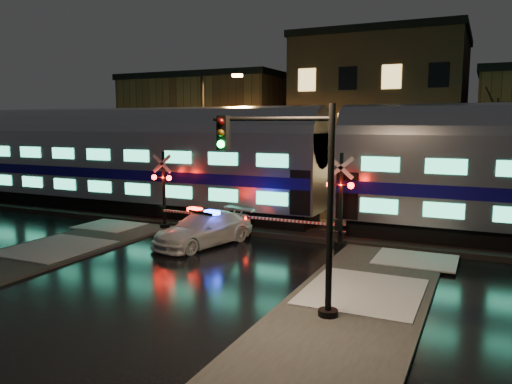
# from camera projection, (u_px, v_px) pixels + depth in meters

# --- Properties ---
(ground) EXTENTS (120.00, 120.00, 0.00)m
(ground) POSITION_uv_depth(u_px,v_px,m) (225.00, 251.00, 20.93)
(ground) COLOR black
(ground) RESTS_ON ground
(ballast) EXTENTS (90.00, 4.20, 0.24)m
(ballast) POSITION_uv_depth(u_px,v_px,m) (272.00, 226.00, 25.40)
(ballast) COLOR black
(ballast) RESTS_ON ground
(sidewalk_right) EXTENTS (4.00, 20.00, 0.12)m
(sidewalk_right) POSITION_uv_depth(u_px,v_px,m) (336.00, 330.00, 12.82)
(sidewalk_right) COLOR #2D2D2D
(sidewalk_right) RESTS_ON ground
(building_left) EXTENTS (14.00, 10.00, 9.00)m
(building_left) POSITION_uv_depth(u_px,v_px,m) (214.00, 132.00, 45.49)
(building_left) COLOR brown
(building_left) RESTS_ON ground
(building_mid) EXTENTS (12.00, 11.00, 11.50)m
(building_mid) POSITION_uv_depth(u_px,v_px,m) (382.00, 117.00, 39.50)
(building_mid) COLOR brown
(building_mid) RESTS_ON ground
(train) EXTENTS (51.00, 3.12, 5.92)m
(train) POSITION_uv_depth(u_px,v_px,m) (333.00, 164.00, 23.63)
(train) COLOR black
(train) RESTS_ON ballast
(police_car) EXTENTS (3.29, 5.33, 1.61)m
(police_car) POSITION_uv_depth(u_px,v_px,m) (204.00, 229.00, 21.83)
(police_car) COLOR white
(police_car) RESTS_ON ground
(crossing_signal_right) EXTENTS (5.79, 0.66, 4.10)m
(crossing_signal_right) POSITION_uv_depth(u_px,v_px,m) (332.00, 209.00, 21.13)
(crossing_signal_right) COLOR black
(crossing_signal_right) RESTS_ON ground
(crossing_signal_left) EXTENTS (5.56, 0.65, 3.93)m
(crossing_signal_left) POSITION_uv_depth(u_px,v_px,m) (169.00, 199.00, 24.60)
(crossing_signal_left) COLOR black
(crossing_signal_left) RESTS_ON ground
(traffic_light) EXTENTS (3.77, 0.69, 5.84)m
(traffic_light) POSITION_uv_depth(u_px,v_px,m) (297.00, 206.00, 13.54)
(traffic_light) COLOR black
(traffic_light) RESTS_ON ground
(streetlight) EXTENTS (2.82, 0.29, 8.42)m
(streetlight) POSITION_uv_depth(u_px,v_px,m) (207.00, 130.00, 30.89)
(streetlight) COLOR black
(streetlight) RESTS_ON ground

